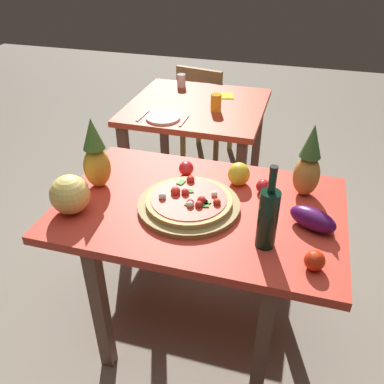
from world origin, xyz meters
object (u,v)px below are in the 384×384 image
background_table (197,119)px  tomato_by_bottle (315,260)px  display_table (200,223)px  bell_pepper (239,174)px  tomato_at_corner (263,186)px  drinking_glass_water (181,81)px  fork_utensil (143,116)px  pineapple_right (308,164)px  knife_utensil (184,120)px  melon (70,194)px  pizza_board (189,205)px  drinking_glass_juice (216,103)px  dining_chair (204,108)px  tomato_beside_pepper (186,168)px  pineapple_left (96,157)px  pizza (189,200)px  eggplant (313,219)px  napkin_folded (223,96)px  dinner_plate (163,117)px  wine_bottle (268,217)px

background_table → tomato_by_bottle: 1.67m
display_table → bell_pepper: 0.30m
background_table → tomato_at_corner: bearing=-59.3°
background_table → drinking_glass_water: 0.41m
bell_pepper → fork_utensil: 0.98m
pineapple_right → tomato_at_corner: bearing=-168.1°
tomato_by_bottle → knife_utensil: 1.41m
background_table → melon: 1.39m
pizza_board → tomato_by_bottle: bearing=-24.1°
pizza_board → drinking_glass_juice: 1.12m
pizza_board → bell_pepper: (0.17, 0.26, 0.04)m
dining_chair → tomato_beside_pepper: tomato_beside_pepper is taller
melon → tomato_beside_pepper: 0.58m
background_table → pineapple_right: bearing=-50.9°
bell_pepper → drinking_glass_juice: bearing=110.0°
pineapple_left → drinking_glass_juice: (0.32, 1.05, -0.10)m
bell_pepper → drinking_glass_juice: 0.91m
tomato_by_bottle → fork_utensil: bearing=134.4°
dining_chair → tomato_at_corner: dining_chair is taller
tomato_at_corner → pizza: bearing=-144.2°
display_table → eggplant: 0.50m
napkin_folded → tomato_by_bottle: bearing=-67.3°
tomato_beside_pepper → tomato_at_corner: (0.39, -0.05, -0.00)m
dining_chair → tomato_by_bottle: size_ratio=11.20×
dining_chair → eggplant: bearing=127.3°
drinking_glass_water → napkin_folded: 0.37m
drinking_glass_water → dinner_plate: (0.07, -0.61, -0.04)m
display_table → pizza: bearing=-141.3°
dining_chair → wine_bottle: bearing=121.4°
pizza → eggplant: size_ratio=1.88×
tomato_by_bottle → eggplant: bearing=93.9°
dinner_plate → pineapple_left: bearing=-91.9°
pizza → knife_utensil: (-0.29, 0.89, -0.04)m
wine_bottle → pineapple_right: 0.43m
pineapple_right → drinking_glass_juice: size_ratio=3.03×
pizza → eggplant: (0.52, -0.00, 0.00)m
wine_bottle → knife_utensil: wine_bottle is taller
drinking_glass_water → fork_utensil: size_ratio=0.53×
background_table → tomato_beside_pepper: 0.97m
wine_bottle → drinking_glass_juice: bearing=111.1°
tomato_beside_pepper → tomato_at_corner: 0.39m
melon → bell_pepper: melon is taller
wine_bottle → tomato_beside_pepper: size_ratio=4.82×
pizza → fork_utensil: size_ratio=2.09×
display_table → drinking_glass_water: 1.58m
background_table → napkin_folded: 0.27m
pineapple_right → melon: pineapple_right is taller
drinking_glass_water → melon: bearing=-89.2°
pineapple_right → drinking_glass_water: pineapple_right is taller
dinner_plate → dining_chair: bearing=88.7°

